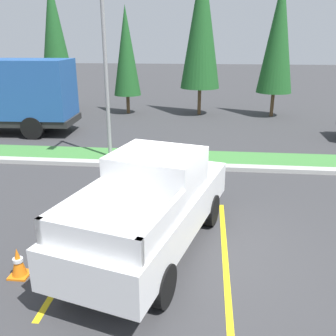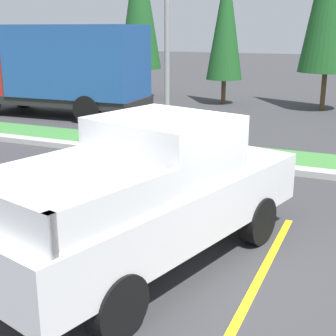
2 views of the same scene
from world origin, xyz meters
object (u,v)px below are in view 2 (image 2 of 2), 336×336
object	(u,v)px
pickup_truck_main	(153,193)
cypress_tree_leftmost	(139,0)
street_light	(164,8)
cypress_tree_left_inner	(226,21)
cargo_truck_distant	(62,67)

from	to	relation	value
pickup_truck_main	cypress_tree_leftmost	world-z (taller)	cypress_tree_leftmost
street_light	cypress_tree_left_inner	size ratio (longest dim) A/B	1.06
street_light	cypress_tree_leftmost	bearing A→B (deg)	120.40
pickup_truck_main	street_light	distance (m)	7.08
cypress_tree_leftmost	cypress_tree_left_inner	distance (m)	4.52
cargo_truck_distant	street_light	world-z (taller)	street_light
cypress_tree_leftmost	cypress_tree_left_inner	world-z (taller)	cypress_tree_leftmost
cargo_truck_distant	pickup_truck_main	bearing A→B (deg)	-48.73
cypress_tree_leftmost	cypress_tree_left_inner	bearing A→B (deg)	-6.29
pickup_truck_main	cargo_truck_distant	world-z (taller)	cargo_truck_distant
cargo_truck_distant	street_light	xyz separation A→B (m)	(5.85, -3.54, 1.93)
street_light	cypress_tree_left_inner	world-z (taller)	street_light
street_light	pickup_truck_main	bearing A→B (deg)	-67.14
street_light	cypress_tree_left_inner	bearing A→B (deg)	97.23
pickup_truck_main	cargo_truck_distant	xyz separation A→B (m)	(-8.39, 9.56, 0.81)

